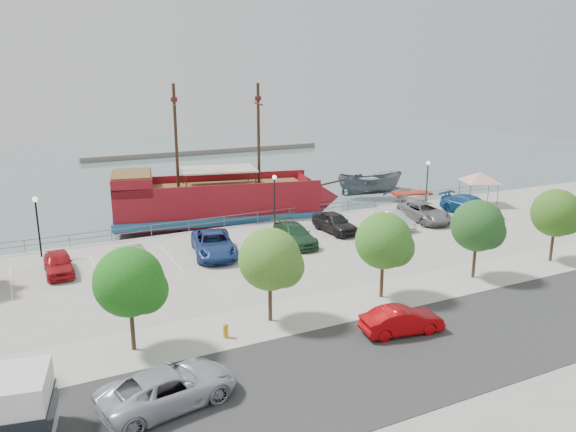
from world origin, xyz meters
name	(u,v)px	position (x,y,z in m)	size (l,w,h in m)	color
ground	(312,260)	(0.00, 0.00, -1.00)	(160.00, 160.00, 0.00)	slate
land_slab	(556,400)	(0.00, -21.00, -0.60)	(100.00, 58.00, 1.20)	#9E978A
street	(470,337)	(0.00, -16.00, 0.01)	(100.00, 8.00, 0.04)	#353535
sidewalk	(395,294)	(0.00, -10.00, 0.01)	(100.00, 4.00, 0.05)	#B9B19F
seawall_railing	(268,216)	(0.00, 7.80, 0.53)	(50.00, 0.06, 1.00)	slate
far_shore	(206,151)	(10.00, 55.00, -0.60)	(40.00, 3.00, 0.80)	gray
pirate_ship	(234,201)	(-1.72, 11.49, 1.19)	(21.10, 9.69, 13.08)	maroon
patrol_boat	(369,187)	(15.29, 14.91, 0.34)	(2.60, 6.92, 2.68)	#545E66
speedboat	(411,197)	(17.92, 11.02, -0.32)	(4.72, 6.61, 1.37)	silver
dock_west	(90,250)	(-14.52, 9.20, -0.81)	(6.69, 1.91, 0.38)	gray
dock_mid	(333,218)	(7.29, 9.20, -0.82)	(6.33, 1.81, 0.36)	slate
dock_east	(413,207)	(16.76, 9.20, -0.79)	(7.36, 2.10, 0.42)	gray
canopy_tent	(481,172)	(20.66, 4.45, 3.21)	(5.88, 5.88, 3.69)	slate
street_van	(169,387)	(-14.67, -15.09, 0.76)	(2.52, 5.46, 1.52)	#ACB2BC
street_sedan	(402,321)	(-2.76, -14.16, 0.68)	(1.44, 4.12, 1.36)	#A40509
fire_hydrant	(226,330)	(-10.75, -10.80, 0.42)	(0.27, 0.27, 0.77)	#C08F16
lamp_post_left	(37,216)	(-18.00, 6.50, 2.94)	(0.36, 0.36, 4.28)	black
lamp_post_mid	(275,191)	(0.00, 6.50, 2.94)	(0.36, 0.36, 4.28)	black
lamp_post_right	(427,175)	(16.00, 6.50, 2.94)	(0.36, 0.36, 4.28)	black
tree_b	(133,284)	(-14.85, -10.07, 3.30)	(3.30, 3.20, 5.00)	#473321
tree_c	(273,261)	(-7.85, -10.07, 3.30)	(3.30, 3.20, 5.00)	#473321
tree_d	(386,242)	(-0.85, -10.07, 3.30)	(3.30, 3.20, 5.00)	#473321
tree_e	(480,227)	(6.15, -10.07, 3.30)	(3.30, 3.20, 5.00)	#473321
tree_f	(558,214)	(13.15, -10.07, 3.30)	(3.30, 3.20, 5.00)	#473321
parked_car_a	(58,263)	(-17.20, 2.32, 0.71)	(1.68, 4.18, 1.42)	#AD161D
parked_car_b	(134,258)	(-12.67, 1.25, 0.69)	(1.45, 4.16, 1.37)	silver
parked_car_c	(214,244)	(-7.09, 1.47, 0.82)	(2.72, 5.90, 1.64)	navy
parked_car_d	(295,235)	(-0.85, 1.21, 0.74)	(2.07, 5.10, 1.48)	#234D2E
parked_car_e	(335,222)	(3.49, 2.63, 0.79)	(1.88, 4.66, 1.59)	black
parked_car_f	(394,220)	(8.58, 1.55, 0.68)	(1.44, 4.13, 1.36)	silver
parked_car_g	(425,212)	(12.17, 2.11, 0.78)	(2.59, 5.62, 1.56)	gray
parked_car_h	(470,205)	(17.35, 2.07, 0.83)	(2.33, 5.74, 1.67)	#1A518A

